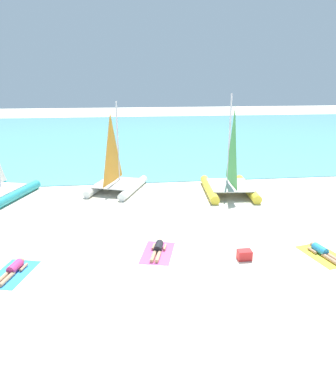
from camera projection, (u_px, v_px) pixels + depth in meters
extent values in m
plane|color=beige|center=(157.00, 185.00, 22.40)|extent=(120.00, 120.00, 0.00)
cube|color=#5BB2C1|center=(140.00, 135.00, 41.79)|extent=(120.00, 40.00, 0.05)
cylinder|color=white|center=(101.00, 185.00, 21.62)|extent=(1.84, 3.77, 0.44)
cylinder|color=white|center=(134.00, 187.00, 21.14)|extent=(1.84, 3.77, 0.44)
cube|color=silver|center=(116.00, 183.00, 21.13)|extent=(2.81, 3.06, 0.06)
cylinder|color=silver|center=(118.00, 142.00, 20.96)|extent=(0.09, 0.09, 4.62)
pyramid|color=orange|center=(112.00, 147.00, 20.16)|extent=(0.80, 1.91, 3.88)
cylinder|color=teal|center=(15.00, 195.00, 19.71)|extent=(1.85, 4.23, 0.49)
cylinder|color=yellow|center=(209.00, 189.00, 20.81)|extent=(0.84, 4.24, 0.48)
cylinder|color=yellow|center=(248.00, 188.00, 20.90)|extent=(0.84, 4.24, 0.48)
cube|color=silver|center=(229.00, 185.00, 20.58)|extent=(2.43, 2.88, 0.06)
cylinder|color=silver|center=(229.00, 140.00, 20.41)|extent=(0.10, 0.10, 5.01)
pyramid|color=#4CA54C|center=(233.00, 145.00, 19.51)|extent=(0.25, 2.20, 4.21)
cube|color=#338CD8|center=(12.00, 274.00, 12.29)|extent=(1.57, 2.12, 0.01)
cylinder|color=#D83372|center=(15.00, 267.00, 12.44)|extent=(0.45, 0.68, 0.30)
sphere|color=tan|center=(21.00, 261.00, 12.82)|extent=(0.22, 0.22, 0.22)
cylinder|color=tan|center=(2.00, 278.00, 11.86)|extent=(0.34, 0.79, 0.14)
cylinder|color=tan|center=(7.00, 279.00, 11.83)|extent=(0.34, 0.79, 0.14)
cylinder|color=tan|center=(12.00, 266.00, 12.64)|extent=(0.22, 0.46, 0.10)
cylinder|color=tan|center=(24.00, 267.00, 12.58)|extent=(0.22, 0.46, 0.10)
cube|color=#D84C99|center=(158.00, 253.00, 13.77)|extent=(1.55, 2.12, 0.01)
cylinder|color=black|center=(159.00, 247.00, 13.91)|extent=(0.45, 0.68, 0.30)
sphere|color=tan|center=(160.00, 242.00, 14.30)|extent=(0.22, 0.22, 0.22)
cylinder|color=tan|center=(153.00, 256.00, 13.33)|extent=(0.34, 0.79, 0.14)
cylinder|color=tan|center=(158.00, 257.00, 13.31)|extent=(0.34, 0.79, 0.14)
cylinder|color=tan|center=(154.00, 247.00, 14.11)|extent=(0.21, 0.46, 0.10)
cylinder|color=tan|center=(165.00, 247.00, 14.05)|extent=(0.21, 0.46, 0.10)
cube|color=yellow|center=(323.00, 255.00, 13.56)|extent=(1.45, 2.08, 0.01)
cylinder|color=#268CCC|center=(320.00, 249.00, 13.70)|extent=(0.42, 0.67, 0.30)
sphere|color=tan|center=(313.00, 245.00, 14.07)|extent=(0.22, 0.22, 0.22)
cylinder|color=tan|center=(330.00, 259.00, 13.11)|extent=(0.29, 0.79, 0.14)
cylinder|color=tan|center=(334.00, 258.00, 13.16)|extent=(0.29, 0.79, 0.14)
cylinder|color=tan|center=(312.00, 250.00, 13.80)|extent=(0.19, 0.46, 0.10)
cylinder|color=tan|center=(322.00, 249.00, 13.93)|extent=(0.19, 0.46, 0.10)
cube|color=red|center=(244.00, 255.00, 13.22)|extent=(0.50, 0.36, 0.36)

